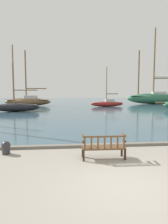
{
  "coord_description": "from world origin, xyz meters",
  "views": [
    {
      "loc": [
        -1.62,
        -5.02,
        2.47
      ],
      "look_at": [
        -0.07,
        10.0,
        1.0
      ],
      "focal_mm": 32.0,
      "sensor_mm": 36.0,
      "label": 1
    }
  ],
  "objects_px": {
    "sailboat_distant_harbor": "(16,107)",
    "mooring_bollard": "(6,147)",
    "sailboat_nearest_port": "(107,103)",
    "sailboat_mid_port": "(28,101)",
    "park_bench": "(104,147)",
    "sailboat_outer_starboard": "(155,97)"
  },
  "relations": [
    {
      "from": "sailboat_distant_harbor",
      "to": "mooring_bollard",
      "type": "relative_size",
      "value": 15.44
    },
    {
      "from": "sailboat_nearest_port",
      "to": "sailboat_outer_starboard",
      "type": "relative_size",
      "value": 0.43
    },
    {
      "from": "sailboat_nearest_port",
      "to": "sailboat_mid_port",
      "type": "height_order",
      "value": "sailboat_mid_port"
    },
    {
      "from": "sailboat_distant_harbor",
      "to": "mooring_bollard",
      "type": "bearing_deg",
      "value": -78.19
    },
    {
      "from": "sailboat_outer_starboard",
      "to": "mooring_bollard",
      "type": "bearing_deg",
      "value": -123.81
    },
    {
      "from": "sailboat_nearest_port",
      "to": "sailboat_mid_port",
      "type": "distance_m",
      "value": 14.5
    },
    {
      "from": "park_bench",
      "to": "mooring_bollard",
      "type": "xyz_separation_m",
      "value": [
        -3.8,
        0.97,
        -0.19
      ]
    },
    {
      "from": "mooring_bollard",
      "to": "sailboat_mid_port",
      "type": "bearing_deg",
      "value": 98.2
    },
    {
      "from": "park_bench",
      "to": "sailboat_nearest_port",
      "type": "xyz_separation_m",
      "value": [
        6.0,
        26.27,
        0.17
      ]
    },
    {
      "from": "sailboat_distant_harbor",
      "to": "sailboat_outer_starboard",
      "type": "distance_m",
      "value": 28.78
    },
    {
      "from": "sailboat_distant_harbor",
      "to": "sailboat_mid_port",
      "type": "xyz_separation_m",
      "value": [
        -0.51,
        11.47,
        0.28
      ]
    },
    {
      "from": "mooring_bollard",
      "to": "sailboat_outer_starboard",
      "type": "bearing_deg",
      "value": 56.19
    },
    {
      "from": "park_bench",
      "to": "sailboat_distant_harbor",
      "type": "bearing_deg",
      "value": 111.92
    },
    {
      "from": "sailboat_nearest_port",
      "to": "park_bench",
      "type": "bearing_deg",
      "value": -102.86
    },
    {
      "from": "sailboat_nearest_port",
      "to": "sailboat_mid_port",
      "type": "bearing_deg",
      "value": 164.83
    },
    {
      "from": "sailboat_outer_starboard",
      "to": "mooring_bollard",
      "type": "height_order",
      "value": "sailboat_outer_starboard"
    },
    {
      "from": "sailboat_distant_harbor",
      "to": "sailboat_nearest_port",
      "type": "height_order",
      "value": "sailboat_distant_harbor"
    },
    {
      "from": "park_bench",
      "to": "mooring_bollard",
      "type": "relative_size",
      "value": 3.03
    },
    {
      "from": "park_bench",
      "to": "sailboat_distant_harbor",
      "type": "height_order",
      "value": "sailboat_distant_harbor"
    },
    {
      "from": "sailboat_distant_harbor",
      "to": "sailboat_outer_starboard",
      "type": "xyz_separation_m",
      "value": [
        25.01,
        14.22,
        0.86
      ]
    },
    {
      "from": "mooring_bollard",
      "to": "sailboat_nearest_port",
      "type": "bearing_deg",
      "value": 68.84
    },
    {
      "from": "sailboat_outer_starboard",
      "to": "park_bench",
      "type": "bearing_deg",
      "value": -118.11
    }
  ]
}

